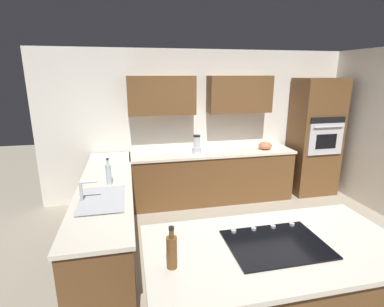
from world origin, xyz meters
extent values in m
plane|color=#9E937F|center=(0.00, 0.00, 0.00)|extent=(14.00, 14.00, 0.00)
cube|color=white|center=(0.00, -2.10, 1.30)|extent=(6.00, 0.10, 2.60)
cube|color=brown|center=(-0.40, -1.88, 1.86)|extent=(1.10, 0.34, 0.62)
cube|color=brown|center=(0.95, -1.88, 1.86)|extent=(1.10, 0.34, 0.62)
cube|color=brown|center=(0.10, -1.72, 0.43)|extent=(2.80, 0.60, 0.86)
cube|color=silver|center=(0.10, -1.72, 0.88)|extent=(2.84, 0.64, 0.04)
cube|color=brown|center=(1.82, -0.55, 0.43)|extent=(0.60, 2.90, 0.86)
cube|color=silver|center=(1.82, -0.55, 0.88)|extent=(0.64, 2.94, 0.04)
cube|color=brown|center=(0.42, 1.13, 0.43)|extent=(1.98, 0.99, 0.86)
cube|color=silver|center=(0.42, 1.13, 0.88)|extent=(2.06, 1.07, 0.04)
cube|color=brown|center=(-1.85, -1.72, 1.06)|extent=(0.80, 0.60, 2.13)
cube|color=silver|center=(-1.85, -1.41, 1.10)|extent=(0.66, 0.03, 0.56)
cube|color=black|center=(-1.85, -1.39, 1.06)|extent=(0.40, 0.01, 0.26)
cube|color=black|center=(-1.85, -1.41, 1.43)|extent=(0.66, 0.02, 0.11)
cylinder|color=silver|center=(-1.85, -1.37, 1.32)|extent=(0.56, 0.02, 0.02)
cube|color=#515456|center=(1.82, -0.19, 0.91)|extent=(0.40, 0.30, 0.02)
cube|color=#515456|center=(1.82, 0.15, 0.91)|extent=(0.40, 0.30, 0.02)
cube|color=#B7BABF|center=(1.82, -0.02, 0.92)|extent=(0.46, 0.70, 0.01)
cylinder|color=#B7BABF|center=(2.02, -0.02, 1.01)|extent=(0.03, 0.03, 0.22)
cylinder|color=#B7BABF|center=(1.94, -0.02, 1.12)|extent=(0.18, 0.02, 0.02)
cube|color=black|center=(0.42, 1.13, 0.91)|extent=(0.76, 0.56, 0.01)
cylinder|color=#B2B2B7|center=(0.15, 0.90, 0.92)|extent=(0.04, 0.04, 0.02)
cylinder|color=#B2B2B7|center=(0.33, 0.90, 0.92)|extent=(0.04, 0.04, 0.02)
cylinder|color=#B2B2B7|center=(0.51, 0.90, 0.92)|extent=(0.04, 0.04, 0.02)
cylinder|color=#B2B2B7|center=(0.69, 0.90, 0.92)|extent=(0.04, 0.04, 0.02)
cylinder|color=silver|center=(0.40, -1.68, 0.96)|extent=(0.15, 0.15, 0.11)
cylinder|color=silver|center=(0.40, -1.68, 1.10)|extent=(0.11, 0.11, 0.18)
cylinder|color=black|center=(0.40, -1.68, 1.20)|extent=(0.12, 0.12, 0.03)
ellipsoid|color=#CC724C|center=(-0.85, -1.68, 0.97)|extent=(0.24, 0.24, 0.13)
cylinder|color=silver|center=(1.77, -0.50, 1.02)|extent=(0.06, 0.06, 0.25)
cylinder|color=silver|center=(1.77, -0.50, 1.18)|extent=(0.03, 0.03, 0.06)
cylinder|color=black|center=(1.77, -0.50, 1.22)|extent=(0.03, 0.03, 0.02)
cylinder|color=brown|center=(1.26, 1.23, 1.02)|extent=(0.07, 0.07, 0.23)
cylinder|color=brown|center=(1.26, 1.23, 1.16)|extent=(0.03, 0.03, 0.06)
cylinder|color=black|center=(1.26, 1.23, 1.20)|extent=(0.04, 0.04, 0.02)
camera|label=1|loc=(1.50, 2.98, 2.20)|focal=27.44mm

